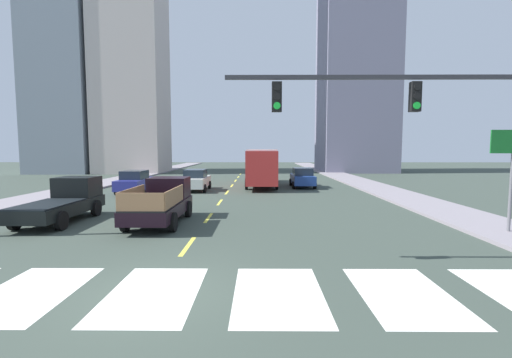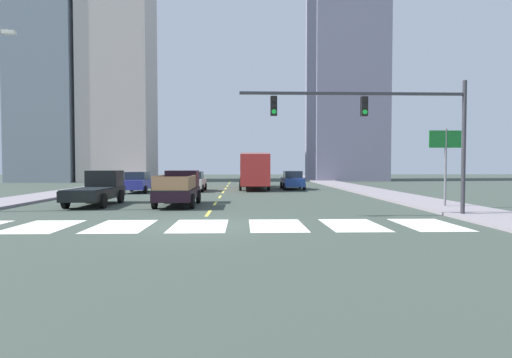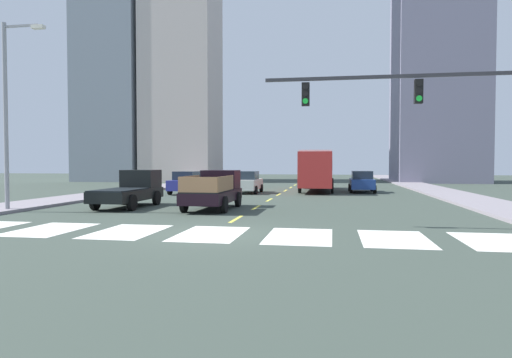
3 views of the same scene
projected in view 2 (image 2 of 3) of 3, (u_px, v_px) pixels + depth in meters
The scene contains 27 objects.
ground_plane at pixel (200, 226), 15.59m from camera, with size 160.00×160.00×0.00m, color #38443B.
sidewalk_right at pixel (374, 192), 33.97m from camera, with size 3.38×110.00×0.15m, color gray.
sidewalk_left at pixel (68, 192), 33.16m from camera, with size 3.38×110.00×0.15m, color gray.
crosswalk_stripe_1 at pixel (42, 226), 15.39m from camera, with size 2.07×3.38×0.01m, color white.
crosswalk_stripe_2 at pixel (121, 226), 15.49m from camera, with size 2.07×3.38×0.01m, color white.
crosswalk_stripe_3 at pixel (200, 226), 15.59m from camera, with size 2.07×3.38×0.01m, color white.
crosswalk_stripe_4 at pixel (277, 225), 15.68m from camera, with size 2.07×3.38×0.01m, color white.
crosswalk_stripe_5 at pixel (353, 225), 15.78m from camera, with size 2.07×3.38×0.01m, color white.
crosswalk_stripe_6 at pixel (428, 225), 15.87m from camera, with size 2.07×3.38×0.01m, color white.
lane_dash_0 at pixel (208, 213), 19.58m from camera, with size 0.16×2.40×0.01m, color #E0D545.
lane_dash_1 at pixel (215, 203), 24.58m from camera, with size 0.16×2.40×0.01m, color #E0D545.
lane_dash_2 at pixel (220, 197), 29.57m from camera, with size 0.16×2.40×0.01m, color #E0D545.
lane_dash_3 at pixel (223, 192), 34.56m from camera, with size 0.16×2.40×0.01m, color #E0D545.
lane_dash_4 at pixel (226, 189), 39.56m from camera, with size 0.16×2.40×0.01m, color #E0D545.
lane_dash_5 at pixel (227, 186), 44.55m from camera, with size 0.16×2.40×0.01m, color #E0D545.
lane_dash_6 at pixel (229, 184), 49.55m from camera, with size 0.16×2.40×0.01m, color #E0D545.
lane_dash_7 at pixel (230, 182), 54.54m from camera, with size 0.16×2.40×0.01m, color #E0D545.
pickup_stakebed at pixel (179, 189), 23.57m from camera, with size 2.18×5.20×1.96m.
pickup_dark at pixel (98, 189), 23.72m from camera, with size 2.18×5.20×1.96m.
city_bus at pixel (254, 168), 39.48m from camera, with size 2.72×10.80×3.32m.
sedan_near_right at pixel (292, 180), 38.49m from camera, with size 2.02×4.40×1.72m.
sedan_near_left at pixel (193, 181), 35.71m from camera, with size 2.02×4.40×1.72m.
sedan_mid at pixel (138, 182), 34.02m from camera, with size 2.02×4.40×1.72m.
traffic_signal_gantry at pixel (391, 121), 17.95m from camera, with size 9.95×0.27×6.00m.
direction_sign_green at pixel (445, 151), 21.55m from camera, with size 1.70×0.12×4.20m.
block_mid_left at pixel (345, 84), 60.40m from camera, with size 10.18×10.14×28.14m, color gray.
block_mid_right at pixel (55, 53), 57.35m from camera, with size 8.50×11.42×35.80m, color gray.
Camera 2 is at (1.63, -15.58, 2.33)m, focal length 28.92 mm.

